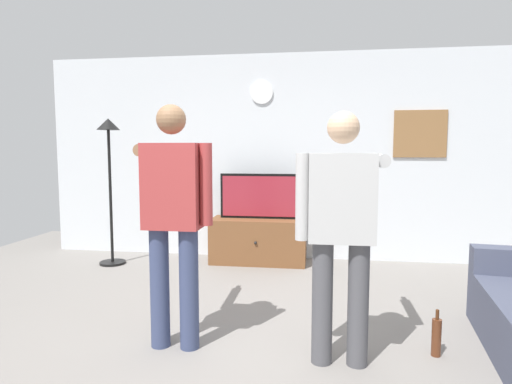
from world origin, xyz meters
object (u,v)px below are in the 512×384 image
Objects in this scene: television at (259,196)px; floor_lamp at (109,161)px; person_standing_nearer_couch at (342,223)px; beverage_bottle at (436,337)px; framed_picture at (420,134)px; tv_stand at (259,241)px; wall_clock at (262,93)px; person_standing_nearer_lamp at (173,212)px.

television is 1.93m from floor_lamp.
person_standing_nearer_couch is 1.09m from beverage_bottle.
floor_lamp is at bearing 141.30° from person_standing_nearer_couch.
framed_picture is 0.35× the size of floor_lamp.
tv_stand is 0.57m from television.
person_standing_nearer_couch is at bearing -70.24° from tv_stand.
television is 3.41× the size of wall_clock.
person_standing_nearer_couch is at bearing -110.97° from framed_picture.
wall_clock is 2.13m from floor_lamp.
wall_clock is at bearing 121.14° from beverage_bottle.
floor_lamp is at bearing -169.14° from tv_stand.
person_standing_nearer_lamp reaches higher than tv_stand.
framed_picture is 0.36× the size of person_standing_nearer_lamp.
tv_stand is at bearing 83.77° from person_standing_nearer_lamp.
person_standing_nearer_lamp is 2.06m from beverage_bottle.
wall_clock is 3.23m from person_standing_nearer_couch.
tv_stand is 1.93m from wall_clock.
person_standing_nearer_couch reaches higher than tv_stand.
tv_stand is at bearing 109.76° from person_standing_nearer_couch.
framed_picture reaches higher than person_standing_nearer_couch.
television is 0.55× the size of floor_lamp.
person_standing_nearer_lamp is 1.04× the size of person_standing_nearer_couch.
television is 0.59× the size of person_standing_nearer_couch.
television is 0.57× the size of person_standing_nearer_lamp.
floor_lamp is (-1.83, -0.40, 0.46)m from television.
wall_clock is at bearing 19.30° from floor_lamp.
television reaches higher than tv_stand.
tv_stand is at bearing -171.64° from framed_picture.
beverage_bottle is (-0.41, -2.65, -1.51)m from framed_picture.
person_standing_nearer_couch is at bearing -163.85° from beverage_bottle.
tv_stand is 2.59m from person_standing_nearer_lamp.
framed_picture is 0.38× the size of person_standing_nearer_couch.
wall_clock is 0.46× the size of framed_picture.
floor_lamp is 1.08× the size of person_standing_nearer_couch.
wall_clock is at bearing 90.00° from tv_stand.
tv_stand is 4.13× the size of wall_clock.
wall_clock reaches higher than floor_lamp.
beverage_bottle is (3.43, -2.00, -1.17)m from floor_lamp.
beverage_bottle is (1.87, 0.12, -0.86)m from person_standing_nearer_lamp.
person_standing_nearer_couch is at bearing -38.70° from floor_lamp.
beverage_bottle is (0.68, 0.20, -0.83)m from person_standing_nearer_couch.
beverage_bottle is at bearing -30.30° from floor_lamp.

